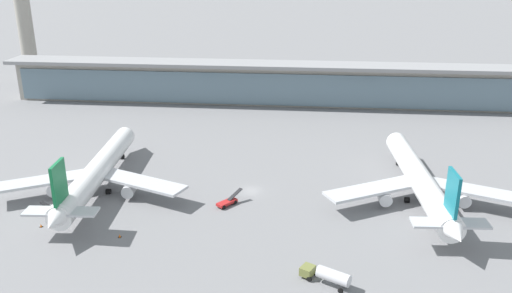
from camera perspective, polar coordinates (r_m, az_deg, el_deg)
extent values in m
plane|color=slate|center=(121.52, -0.51, -4.82)|extent=(1200.00, 1200.00, 0.00)
cylinder|color=white|center=(125.86, -16.71, -2.44)|extent=(8.24, 47.87, 5.02)
cone|color=white|center=(148.96, -13.72, 1.37)|extent=(5.22, 4.84, 4.92)
cone|color=white|center=(104.04, -21.00, -7.58)|extent=(4.89, 5.82, 4.52)
cube|color=black|center=(146.07, -14.04, 1.33)|extent=(3.90, 2.33, 0.61)
cube|color=#B7BABF|center=(126.32, -21.94, -3.44)|extent=(21.54, 15.59, 0.61)
cube|color=#B7BABF|center=(119.33, -12.35, -3.76)|extent=(22.15, 13.29, 0.61)
cylinder|color=silver|center=(125.55, -20.83, -4.30)|extent=(3.01, 3.82, 2.77)
cylinder|color=silver|center=(120.24, -13.55, -4.57)|extent=(3.01, 3.82, 2.77)
cube|color=#14703D|center=(105.20, -20.53, -3.64)|extent=(1.02, 6.09, 7.80)
cube|color=#B7BABF|center=(106.78, -20.33, -6.61)|extent=(14.08, 4.74, 0.43)
cylinder|color=black|center=(126.13, -18.07, -4.61)|extent=(1.12, 1.28, 1.21)
cylinder|color=black|center=(124.38, -15.66, -4.70)|extent=(1.12, 1.28, 1.21)
cylinder|color=black|center=(144.23, -14.27, -1.07)|extent=(1.12, 1.28, 1.21)
cylinder|color=white|center=(121.81, 17.19, -3.26)|extent=(7.98, 47.86, 5.02)
cone|color=white|center=(145.19, 14.72, 0.79)|extent=(5.20, 4.82, 4.92)
cone|color=white|center=(99.63, 20.81, -8.83)|extent=(4.86, 5.80, 4.52)
cube|color=black|center=(142.26, 14.99, 0.73)|extent=(3.89, 2.31, 0.61)
cube|color=#B7BABF|center=(115.85, 12.48, -4.52)|extent=(21.57, 15.51, 0.61)
cube|color=#B7BABF|center=(121.68, 22.59, -4.43)|extent=(22.13, 13.39, 0.61)
cylinder|color=silver|center=(116.63, 13.72, -5.39)|extent=(2.99, 3.80, 2.77)
cylinder|color=silver|center=(121.05, 21.40, -5.30)|extent=(2.99, 3.80, 2.77)
cube|color=#0F6B7A|center=(100.76, 20.49, -4.69)|extent=(0.98, 6.09, 7.80)
cube|color=#B7BABF|center=(102.42, 20.24, -7.77)|extent=(14.07, 4.67, 0.43)
cylinder|color=black|center=(120.50, 16.01, -5.57)|extent=(1.11, 1.27, 1.21)
cylinder|color=black|center=(121.96, 18.54, -5.54)|extent=(1.11, 1.27, 1.21)
cylinder|color=black|center=(140.42, 15.13, -1.73)|extent=(1.11, 1.27, 1.21)
cube|color=olive|center=(91.48, 5.59, -13.19)|extent=(2.90, 3.06, 1.50)
cylinder|color=silver|center=(89.35, 8.38, -13.69)|extent=(5.93, 4.50, 2.10)
cylinder|color=black|center=(90.72, 5.77, -14.08)|extent=(0.93, 0.67, 0.90)
cylinder|color=black|center=(92.35, 6.44, -13.43)|extent=(0.93, 0.67, 0.90)
cylinder|color=black|center=(88.72, 9.12, -15.14)|extent=(0.93, 0.67, 0.90)
cylinder|color=black|center=(90.39, 9.74, -14.44)|extent=(0.93, 0.67, 0.90)
cube|color=#B21E1E|center=(114.62, -3.17, -6.05)|extent=(4.40, 4.88, 0.60)
cube|color=black|center=(115.63, -2.29, -5.19)|extent=(3.16, 3.66, 1.72)
cylinder|color=black|center=(116.32, -2.83, -5.80)|extent=(0.78, 0.88, 0.90)
cylinder|color=black|center=(115.23, -2.27, -6.05)|extent=(0.78, 0.88, 0.90)
cylinder|color=black|center=(114.30, -4.07, -6.32)|extent=(0.78, 0.88, 0.90)
cylinder|color=black|center=(113.20, -3.50, -6.58)|extent=(0.78, 0.88, 0.90)
cube|color=gray|center=(117.24, -20.50, -6.78)|extent=(5.10, 2.99, 0.60)
cube|color=black|center=(118.30, -21.46, -6.07)|extent=(4.05, 1.90, 1.72)
cylinder|color=black|center=(117.88, -21.36, -6.91)|extent=(0.94, 0.51, 0.90)
cylinder|color=black|center=(118.96, -20.84, -6.59)|extent=(0.94, 0.51, 0.90)
cylinder|color=black|center=(115.79, -20.11, -7.24)|extent=(0.94, 0.51, 0.90)
cylinder|color=black|center=(116.88, -19.59, -6.91)|extent=(0.94, 0.51, 0.90)
cube|color=#9E998E|center=(189.93, 1.93, 6.68)|extent=(188.08, 8.00, 14.00)
cube|color=slate|center=(185.93, 1.84, 6.16)|extent=(184.32, 0.50, 11.20)
cube|color=gray|center=(186.34, 1.92, 8.81)|extent=(191.84, 12.80, 1.20)
cylinder|color=#9E998E|center=(249.08, -23.84, 12.93)|extent=(6.40, 6.40, 53.98)
cone|color=orange|center=(114.55, -22.22, -7.90)|extent=(0.44, 0.44, 0.70)
cube|color=black|center=(114.70, -22.20, -8.04)|extent=(0.62, 0.62, 0.04)
cone|color=orange|center=(105.96, -14.52, -9.31)|extent=(0.44, 0.44, 0.70)
cube|color=black|center=(106.12, -14.51, -9.47)|extent=(0.62, 0.62, 0.04)
cone|color=orange|center=(112.39, -20.09, -8.16)|extent=(0.44, 0.44, 0.70)
cube|color=black|center=(112.54, -20.07, -8.30)|extent=(0.62, 0.62, 0.04)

